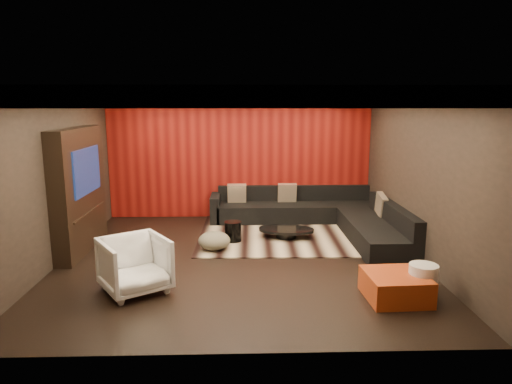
{
  "coord_description": "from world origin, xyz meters",
  "views": [
    {
      "loc": [
        0.05,
        -7.44,
        2.64
      ],
      "look_at": [
        0.3,
        0.6,
        1.05
      ],
      "focal_mm": 32.0,
      "sensor_mm": 36.0,
      "label": 1
    }
  ],
  "objects_px": {
    "coffee_table": "(286,233)",
    "sectional_sofa": "(322,217)",
    "drum_stool": "(233,231)",
    "orange_ottoman": "(396,286)",
    "white_side_table": "(423,282)",
    "armchair": "(135,265)"
  },
  "relations": [
    {
      "from": "drum_stool",
      "to": "white_side_table",
      "type": "height_order",
      "value": "white_side_table"
    },
    {
      "from": "coffee_table",
      "to": "sectional_sofa",
      "type": "bearing_deg",
      "value": 39.92
    },
    {
      "from": "orange_ottoman",
      "to": "sectional_sofa",
      "type": "distance_m",
      "value": 3.56
    },
    {
      "from": "drum_stool",
      "to": "armchair",
      "type": "distance_m",
      "value": 2.66
    },
    {
      "from": "white_side_table",
      "to": "sectional_sofa",
      "type": "bearing_deg",
      "value": 102.21
    },
    {
      "from": "drum_stool",
      "to": "orange_ottoman",
      "type": "bearing_deg",
      "value": -49.49
    },
    {
      "from": "coffee_table",
      "to": "orange_ottoman",
      "type": "height_order",
      "value": "orange_ottoman"
    },
    {
      "from": "coffee_table",
      "to": "white_side_table",
      "type": "xyz_separation_m",
      "value": [
        1.59,
        -2.85,
        0.13
      ]
    },
    {
      "from": "orange_ottoman",
      "to": "armchair",
      "type": "xyz_separation_m",
      "value": [
        -3.59,
        0.35,
        0.22
      ]
    },
    {
      "from": "white_side_table",
      "to": "coffee_table",
      "type": "bearing_deg",
      "value": 119.07
    },
    {
      "from": "coffee_table",
      "to": "drum_stool",
      "type": "xyz_separation_m",
      "value": [
        -1.04,
        -0.2,
        0.1
      ]
    },
    {
      "from": "armchair",
      "to": "white_side_table",
      "type": "bearing_deg",
      "value": -38.46
    },
    {
      "from": "armchair",
      "to": "sectional_sofa",
      "type": "xyz_separation_m",
      "value": [
        3.2,
        3.18,
        -0.13
      ]
    },
    {
      "from": "drum_stool",
      "to": "armchair",
      "type": "bearing_deg",
      "value": -120.18
    },
    {
      "from": "white_side_table",
      "to": "sectional_sofa",
      "type": "height_order",
      "value": "sectional_sofa"
    },
    {
      "from": "white_side_table",
      "to": "armchair",
      "type": "bearing_deg",
      "value": 174.86
    },
    {
      "from": "sectional_sofa",
      "to": "white_side_table",
      "type": "bearing_deg",
      "value": -77.79
    },
    {
      "from": "armchair",
      "to": "sectional_sofa",
      "type": "relative_size",
      "value": 0.24
    },
    {
      "from": "orange_ottoman",
      "to": "coffee_table",
      "type": "bearing_deg",
      "value": 113.13
    },
    {
      "from": "coffee_table",
      "to": "sectional_sofa",
      "type": "relative_size",
      "value": 0.3
    },
    {
      "from": "coffee_table",
      "to": "drum_stool",
      "type": "height_order",
      "value": "drum_stool"
    },
    {
      "from": "drum_stool",
      "to": "sectional_sofa",
      "type": "bearing_deg",
      "value": 25.53
    }
  ]
}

